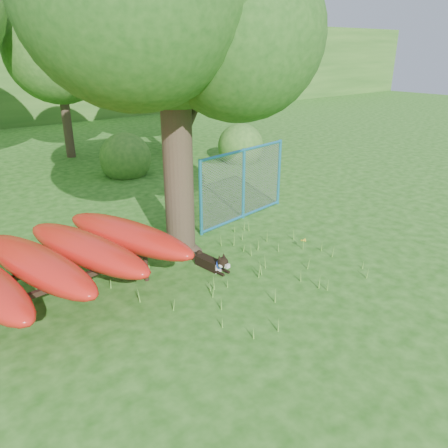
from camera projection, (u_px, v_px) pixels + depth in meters
ground at (257, 297)px, 7.92m from camera, size 80.00×80.00×0.00m
wooden_post at (172, 223)px, 9.64m from camera, size 0.31×0.11×1.15m
kayak_rack at (62, 256)px, 7.50m from camera, size 4.06×3.61×1.14m
husky_dog at (214, 263)px, 8.85m from camera, size 0.32×0.98×0.43m
fence_section at (244, 184)px, 11.28m from camera, size 3.16×0.56×3.10m
wildflower_clump at (304, 241)px, 9.72m from camera, size 0.12×0.12×0.25m
bg_tree_c at (58, 51)px, 16.67m from camera, size 4.00×4.00×6.12m
bg_tree_d at (162, 24)px, 16.89m from camera, size 4.80×4.80×7.50m
bg_tree_e at (184, 25)px, 20.75m from camera, size 4.60×4.60×7.55m
shrub_right at (240, 161)px, 17.49m from camera, size 1.80×1.80×1.80m
shrub_mid at (127, 175)px, 15.60m from camera, size 1.80×1.80×1.80m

